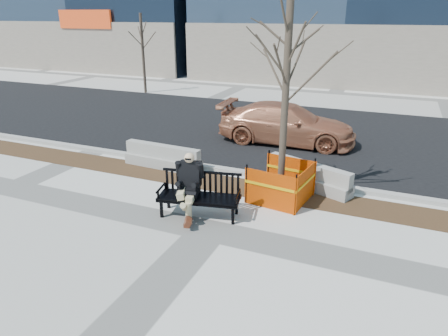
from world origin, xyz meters
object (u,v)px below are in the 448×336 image
Objects in this scene: tree_fence at (280,199)px; sedan at (286,142)px; jersey_barrier_left at (163,167)px; jersey_barrier_right at (308,187)px; bench at (200,215)px; seated_man at (190,213)px.

tree_fence is 5.18m from sedan.
jersey_barrier_left is 4.64m from jersey_barrier_right.
tree_fence is (1.56, 1.69, 0.00)m from bench.
seated_man is 0.59× the size of jersey_barrier_left.
jersey_barrier_right is (2.08, 2.78, 0.00)m from bench.
seated_man is at bearing 168.46° from bench.
tree_fence is 1.05× the size of sedan.
seated_man reaches higher than sedan.
tree_fence reaches higher than seated_man.
tree_fence is (1.83, 1.69, 0.00)m from seated_man.
jersey_barrier_left is (-2.28, 2.54, 0.00)m from seated_man.
tree_fence reaches higher than jersey_barrier_left.
jersey_barrier_right is at bearing 38.21° from seated_man.
bench is 3.60m from jersey_barrier_left.
seated_man is (-0.27, -0.00, 0.00)m from bench.
sedan is (-1.18, 5.04, 0.00)m from tree_fence.
bench is 6.75m from sedan.
jersey_barrier_right is at bearing 6.18° from jersey_barrier_left.
sedan is at bearing 134.55° from jersey_barrier_right.
sedan is (0.65, 6.74, 0.00)m from seated_man.
bench is at bearing -41.67° from jersey_barrier_left.
jersey_barrier_left reaches higher than jersey_barrier_right.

